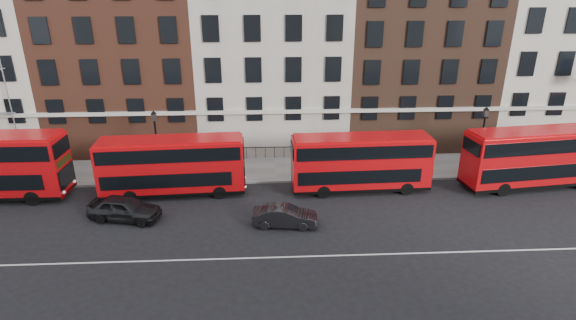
{
  "coord_description": "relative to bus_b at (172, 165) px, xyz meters",
  "views": [
    {
      "loc": [
        -0.69,
        -23.05,
        14.17
      ],
      "look_at": [
        0.75,
        5.0,
        3.0
      ],
      "focal_mm": 28.0,
      "sensor_mm": 36.0,
      "label": 1
    }
  ],
  "objects": [
    {
      "name": "building_terrace",
      "position": [
        7.03,
        11.54,
        7.98
      ],
      "size": [
        64.0,
        11.95,
        22.0
      ],
      "color": "beige",
      "rests_on": "ground"
    },
    {
      "name": "road_centre_line",
      "position": [
        7.33,
        -8.34,
        -2.25
      ],
      "size": [
        70.0,
        0.12,
        0.01
      ],
      "primitive_type": "cube",
      "color": "white",
      "rests_on": "ground"
    },
    {
      "name": "lamp_post_left",
      "position": [
        -1.53,
        2.69,
        0.82
      ],
      "size": [
        0.44,
        0.44,
        5.33
      ],
      "color": "black",
      "rests_on": "pavement"
    },
    {
      "name": "iron_railings",
      "position": [
        7.33,
        6.36,
        -1.6
      ],
      "size": [
        6.6,
        0.06,
        1.0
      ],
      "primitive_type": null,
      "color": "black",
      "rests_on": "pavement"
    },
    {
      "name": "car_rear",
      "position": [
        -2.45,
        -3.54,
        -1.47
      ],
      "size": [
        4.88,
        2.77,
        1.56
      ],
      "primitive_type": "imported",
      "rotation": [
        0.0,
        0.0,
        1.36
      ],
      "color": "black",
      "rests_on": "ground"
    },
    {
      "name": "car_front",
      "position": [
        7.7,
        -4.86,
        -1.59
      ],
      "size": [
        4.15,
        1.85,
        1.32
      ],
      "primitive_type": "imported",
      "rotation": [
        0.0,
        0.0,
        1.46
      ],
      "color": "black",
      "rests_on": "ground"
    },
    {
      "name": "bus_b",
      "position": [
        0.0,
        0.0,
        0.0
      ],
      "size": [
        10.13,
        2.98,
        4.2
      ],
      "rotation": [
        0.0,
        0.0,
        0.06
      ],
      "color": "red",
      "rests_on": "ground"
    },
    {
      "name": "bus_c",
      "position": [
        13.32,
        0.0,
        -0.03
      ],
      "size": [
        9.96,
        2.73,
        4.15
      ],
      "rotation": [
        0.0,
        0.0,
        0.03
      ],
      "color": "red",
      "rests_on": "ground"
    },
    {
      "name": "lamp_post_right",
      "position": [
        23.22,
        2.49,
        0.82
      ],
      "size": [
        0.44,
        0.44,
        5.33
      ],
      "color": "black",
      "rests_on": "pavement"
    },
    {
      "name": "bus_d",
      "position": [
        26.14,
        -0.0,
        0.11
      ],
      "size": [
        10.72,
        3.77,
        4.41
      ],
      "rotation": [
        0.0,
        0.0,
        0.12
      ],
      "color": "red",
      "rests_on": "ground"
    },
    {
      "name": "pavement",
      "position": [
        7.33,
        4.16,
        -2.18
      ],
      "size": [
        80.0,
        5.0,
        0.15
      ],
      "primitive_type": "cube",
      "color": "gray",
      "rests_on": "ground"
    },
    {
      "name": "kerb",
      "position": [
        7.33,
        1.66,
        -2.17
      ],
      "size": [
        80.0,
        0.3,
        0.16
      ],
      "primitive_type": "cube",
      "color": "gray",
      "rests_on": "ground"
    },
    {
      "name": "ground",
      "position": [
        7.33,
        -6.34,
        -2.25
      ],
      "size": [
        120.0,
        120.0,
        0.0
      ],
      "primitive_type": "plane",
      "color": "black",
      "rests_on": "ground"
    }
  ]
}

